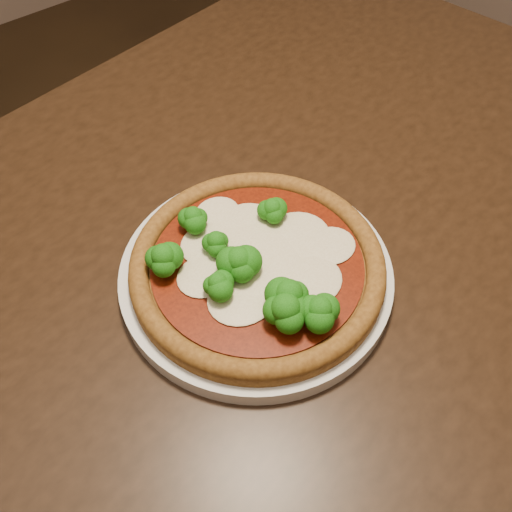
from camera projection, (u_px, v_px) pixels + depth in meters
floor at (149, 511)px, 1.17m from camera, size 4.00×4.00×0.00m
dining_table at (260, 290)px, 0.72m from camera, size 1.35×1.00×0.75m
plate at (256, 274)px, 0.60m from camera, size 0.29×0.29×0.02m
pizza at (256, 266)px, 0.58m from camera, size 0.26×0.26×0.06m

